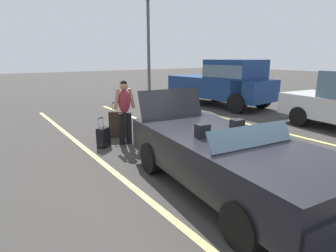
{
  "coord_description": "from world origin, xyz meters",
  "views": [
    {
      "loc": [
        3.04,
        -3.3,
        2.23
      ],
      "look_at": [
        -1.81,
        0.05,
        0.75
      ],
      "focal_mm": 29.68,
      "sensor_mm": 36.0,
      "label": 1
    }
  ],
  "objects_px": {
    "convertible_car": "(235,161)",
    "parking_lamp_post": "(149,43)",
    "suitcase_large_black": "(118,124)",
    "suitcase_medium_bright": "(169,133)",
    "parked_pickup_truck_near": "(226,82)",
    "suitcase_small_carryon": "(103,137)",
    "duffel_bag": "(144,127)",
    "traveler_person": "(125,109)"
  },
  "relations": [
    {
      "from": "suitcase_medium_bright",
      "to": "parking_lamp_post",
      "type": "xyz_separation_m",
      "value": [
        -5.71,
        2.83,
        2.53
      ]
    },
    {
      "from": "parked_pickup_truck_near",
      "to": "parking_lamp_post",
      "type": "xyz_separation_m",
      "value": [
        -2.5,
        -2.52,
        1.74
      ]
    },
    {
      "from": "suitcase_medium_bright",
      "to": "suitcase_large_black",
      "type": "bearing_deg",
      "value": 136.73
    },
    {
      "from": "convertible_car",
      "to": "parked_pickup_truck_near",
      "type": "height_order",
      "value": "parked_pickup_truck_near"
    },
    {
      "from": "suitcase_small_carryon",
      "to": "duffel_bag",
      "type": "relative_size",
      "value": 1.09
    },
    {
      "from": "suitcase_medium_bright",
      "to": "duffel_bag",
      "type": "xyz_separation_m",
      "value": [
        -1.47,
        0.09,
        -0.15
      ]
    },
    {
      "from": "suitcase_large_black",
      "to": "parking_lamp_post",
      "type": "distance_m",
      "value": 6.09
    },
    {
      "from": "suitcase_large_black",
      "to": "suitcase_medium_bright",
      "type": "relative_size",
      "value": 1.21
    },
    {
      "from": "suitcase_small_carryon",
      "to": "traveler_person",
      "type": "height_order",
      "value": "traveler_person"
    },
    {
      "from": "suitcase_large_black",
      "to": "suitcase_small_carryon",
      "type": "xyz_separation_m",
      "value": [
        0.66,
        -0.71,
        -0.12
      ]
    },
    {
      "from": "suitcase_medium_bright",
      "to": "convertible_car",
      "type": "bearing_deg",
      "value": -83.94
    },
    {
      "from": "traveler_person",
      "to": "duffel_bag",
      "type": "bearing_deg",
      "value": 130.14
    },
    {
      "from": "suitcase_large_black",
      "to": "suitcase_medium_bright",
      "type": "distance_m",
      "value": 1.64
    },
    {
      "from": "suitcase_small_carryon",
      "to": "parking_lamp_post",
      "type": "relative_size",
      "value": 0.16
    },
    {
      "from": "suitcase_large_black",
      "to": "parked_pickup_truck_near",
      "type": "bearing_deg",
      "value": -43.77
    },
    {
      "from": "suitcase_medium_bright",
      "to": "duffel_bag",
      "type": "height_order",
      "value": "suitcase_medium_bright"
    },
    {
      "from": "suitcase_large_black",
      "to": "suitcase_medium_bright",
      "type": "xyz_separation_m",
      "value": [
        1.46,
        0.76,
        -0.06
      ]
    },
    {
      "from": "suitcase_medium_bright",
      "to": "parking_lamp_post",
      "type": "height_order",
      "value": "parking_lamp_post"
    },
    {
      "from": "convertible_car",
      "to": "suitcase_small_carryon",
      "type": "relative_size",
      "value": 5.66
    },
    {
      "from": "convertible_car",
      "to": "suitcase_small_carryon",
      "type": "height_order",
      "value": "convertible_car"
    },
    {
      "from": "duffel_bag",
      "to": "suitcase_medium_bright",
      "type": "bearing_deg",
      "value": -3.6
    },
    {
      "from": "convertible_car",
      "to": "parking_lamp_post",
      "type": "relative_size",
      "value": 0.89
    },
    {
      "from": "suitcase_large_black",
      "to": "parking_lamp_post",
      "type": "bearing_deg",
      "value": -9.88
    },
    {
      "from": "suitcase_small_carryon",
      "to": "duffel_bag",
      "type": "height_order",
      "value": "suitcase_small_carryon"
    },
    {
      "from": "suitcase_medium_bright",
      "to": "traveler_person",
      "type": "height_order",
      "value": "traveler_person"
    },
    {
      "from": "convertible_car",
      "to": "parked_pickup_truck_near",
      "type": "bearing_deg",
      "value": 141.5
    },
    {
      "from": "parking_lamp_post",
      "to": "suitcase_medium_bright",
      "type": "bearing_deg",
      "value": -26.32
    },
    {
      "from": "convertible_car",
      "to": "parking_lamp_post",
      "type": "distance_m",
      "value": 9.47
    },
    {
      "from": "suitcase_medium_bright",
      "to": "traveler_person",
      "type": "distance_m",
      "value": 1.3
    },
    {
      "from": "traveler_person",
      "to": "parking_lamp_post",
      "type": "relative_size",
      "value": 0.34
    },
    {
      "from": "convertible_car",
      "to": "parked_pickup_truck_near",
      "type": "distance_m",
      "value": 8.51
    },
    {
      "from": "convertible_car",
      "to": "suitcase_large_black",
      "type": "bearing_deg",
      "value": -172.14
    },
    {
      "from": "suitcase_small_carryon",
      "to": "traveler_person",
      "type": "distance_m",
      "value": 0.89
    },
    {
      "from": "suitcase_large_black",
      "to": "parking_lamp_post",
      "type": "height_order",
      "value": "parking_lamp_post"
    },
    {
      "from": "convertible_car",
      "to": "duffel_bag",
      "type": "xyz_separation_m",
      "value": [
        -4.27,
        0.75,
        -0.43
      ]
    },
    {
      "from": "suitcase_small_carryon",
      "to": "parked_pickup_truck_near",
      "type": "relative_size",
      "value": 0.15
    },
    {
      "from": "parking_lamp_post",
      "to": "suitcase_large_black",
      "type": "bearing_deg",
      "value": -40.09
    },
    {
      "from": "suitcase_small_carryon",
      "to": "suitcase_large_black",
      "type": "bearing_deg",
      "value": 98.96
    },
    {
      "from": "suitcase_small_carryon",
      "to": "traveler_person",
      "type": "xyz_separation_m",
      "value": [
        0.07,
        0.58,
        0.68
      ]
    },
    {
      "from": "traveler_person",
      "to": "parking_lamp_post",
      "type": "distance_m",
      "value": 6.5
    },
    {
      "from": "parked_pickup_truck_near",
      "to": "suitcase_medium_bright",
      "type": "bearing_deg",
      "value": -64.19
    },
    {
      "from": "suitcase_small_carryon",
      "to": "parking_lamp_post",
      "type": "xyz_separation_m",
      "value": [
        -4.91,
        4.29,
        2.59
      ]
    }
  ]
}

